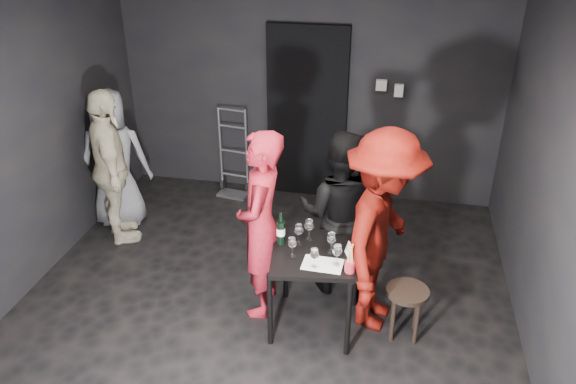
% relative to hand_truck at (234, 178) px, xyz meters
% --- Properties ---
extents(floor, '(4.50, 5.00, 0.02)m').
position_rel_hand_truck_xyz_m(floor, '(0.88, -2.25, -0.21)').
color(floor, black).
rests_on(floor, ground).
extents(ceiling, '(4.50, 5.00, 0.02)m').
position_rel_hand_truck_xyz_m(ceiling, '(0.88, -2.25, 2.49)').
color(ceiling, silver).
rests_on(ceiling, ground).
extents(wall_back, '(4.50, 0.04, 2.70)m').
position_rel_hand_truck_xyz_m(wall_back, '(0.88, 0.25, 1.14)').
color(wall_back, black).
rests_on(wall_back, ground).
extents(wall_left, '(0.04, 5.00, 2.70)m').
position_rel_hand_truck_xyz_m(wall_left, '(-1.37, -2.25, 1.14)').
color(wall_left, black).
rests_on(wall_left, ground).
extents(wall_right, '(0.04, 5.00, 2.70)m').
position_rel_hand_truck_xyz_m(wall_right, '(3.13, -2.25, 1.14)').
color(wall_right, black).
rests_on(wall_right, ground).
extents(doorway, '(0.95, 0.10, 2.10)m').
position_rel_hand_truck_xyz_m(doorway, '(0.88, 0.19, 0.84)').
color(doorway, black).
rests_on(doorway, ground).
extents(wallbox_upper, '(0.12, 0.06, 0.12)m').
position_rel_hand_truck_xyz_m(wallbox_upper, '(1.73, 0.20, 1.24)').
color(wallbox_upper, '#B7B7B2').
rests_on(wallbox_upper, wall_back).
extents(wallbox_lower, '(0.10, 0.06, 0.14)m').
position_rel_hand_truck_xyz_m(wallbox_lower, '(1.93, 0.20, 1.19)').
color(wallbox_lower, '#B7B7B2').
rests_on(wallbox_lower, wall_back).
extents(hand_truck, '(0.37, 0.32, 1.11)m').
position_rel_hand_truck_xyz_m(hand_truck, '(0.00, 0.00, 0.00)').
color(hand_truck, '#B2B2B7').
rests_on(hand_truck, floor).
extents(tasting_table, '(0.72, 0.72, 0.75)m').
position_rel_hand_truck_xyz_m(tasting_table, '(1.38, -2.26, 0.44)').
color(tasting_table, black).
rests_on(tasting_table, floor).
extents(stool, '(0.36, 0.36, 0.47)m').
position_rel_hand_truck_xyz_m(stool, '(2.15, -2.25, 0.17)').
color(stool, black).
rests_on(stool, floor).
extents(server_red, '(0.52, 0.75, 1.96)m').
position_rel_hand_truck_xyz_m(server_red, '(0.88, -2.11, 0.77)').
color(server_red, maroon).
rests_on(server_red, floor).
extents(woman_black, '(0.84, 0.50, 1.68)m').
position_rel_hand_truck_xyz_m(woman_black, '(1.50, -1.66, 0.63)').
color(woman_black, black).
rests_on(woman_black, floor).
extents(man_maroon, '(0.92, 1.49, 2.14)m').
position_rel_hand_truck_xyz_m(man_maroon, '(1.90, -2.09, 0.86)').
color(man_maroon, '#570A05').
rests_on(man_maroon, floor).
extents(bystander_cream, '(1.07, 1.22, 1.90)m').
position_rel_hand_truck_xyz_m(bystander_cream, '(-0.92, -1.28, 0.74)').
color(bystander_cream, beige).
rests_on(bystander_cream, floor).
extents(bystander_grey, '(0.88, 0.61, 1.64)m').
position_rel_hand_truck_xyz_m(bystander_grey, '(-1.07, -0.94, 0.61)').
color(bystander_grey, slate).
rests_on(bystander_grey, floor).
extents(tasting_mat, '(0.33, 0.22, 0.00)m').
position_rel_hand_truck_xyz_m(tasting_mat, '(1.46, -2.43, 0.54)').
color(tasting_mat, white).
rests_on(tasting_mat, tasting_table).
extents(wine_glass_a, '(0.09, 0.09, 0.19)m').
position_rel_hand_truck_xyz_m(wine_glass_a, '(1.20, -2.36, 0.64)').
color(wine_glass_a, white).
rests_on(wine_glass_a, tasting_table).
extents(wine_glass_b, '(0.08, 0.08, 0.20)m').
position_rel_hand_truck_xyz_m(wine_glass_b, '(1.22, -2.16, 0.64)').
color(wine_glass_b, white).
rests_on(wine_glass_b, tasting_table).
extents(wine_glass_c, '(0.11, 0.11, 0.21)m').
position_rel_hand_truck_xyz_m(wine_glass_c, '(1.29, -2.08, 0.65)').
color(wine_glass_c, white).
rests_on(wine_glass_c, tasting_table).
extents(wine_glass_d, '(0.09, 0.09, 0.19)m').
position_rel_hand_truck_xyz_m(wine_glass_d, '(1.40, -2.47, 0.64)').
color(wine_glass_d, white).
rests_on(wine_glass_d, tasting_table).
extents(wine_glass_e, '(0.09, 0.09, 0.20)m').
position_rel_hand_truck_xyz_m(wine_glass_e, '(1.57, -2.41, 0.64)').
color(wine_glass_e, white).
rests_on(wine_glass_e, tasting_table).
extents(wine_glass_f, '(0.10, 0.10, 0.20)m').
position_rel_hand_truck_xyz_m(wine_glass_f, '(1.50, -2.24, 0.64)').
color(wine_glass_f, white).
rests_on(wine_glass_f, tasting_table).
extents(wine_bottle, '(0.07, 0.07, 0.29)m').
position_rel_hand_truck_xyz_m(wine_bottle, '(1.07, -2.18, 0.65)').
color(wine_bottle, black).
rests_on(wine_bottle, tasting_table).
extents(breadstick_cup, '(0.08, 0.08, 0.26)m').
position_rel_hand_truck_xyz_m(breadstick_cup, '(1.68, -2.48, 0.66)').
color(breadstick_cup, '#AE212D').
rests_on(breadstick_cup, tasting_table).
extents(reserved_card, '(0.13, 0.16, 0.10)m').
position_rel_hand_truck_xyz_m(reserved_card, '(1.65, -2.26, 0.59)').
color(reserved_card, white).
rests_on(reserved_card, tasting_table).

